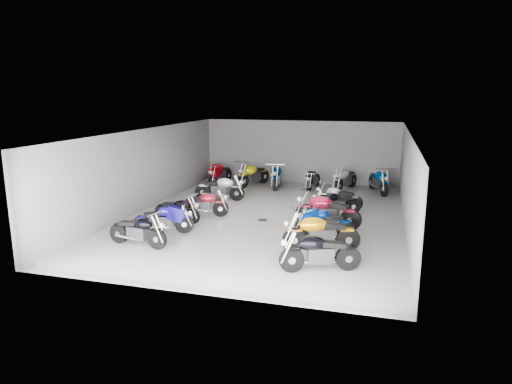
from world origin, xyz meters
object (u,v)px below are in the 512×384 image
motorcycle_back_c (277,176)px  motorcycle_right_f (338,197)px  motorcycle_back_d (313,180)px  motorcycle_back_b (253,175)px  motorcycle_left_c (177,210)px  motorcycle_left_b (164,219)px  motorcycle_back_f (379,181)px  motorcycle_left_a (138,231)px  motorcycle_right_c (324,223)px  motorcycle_right_b (320,233)px  motorcycle_back_a (220,174)px  motorcycle_left_f (220,188)px  drain_grate (263,220)px  motorcycle_back_e (345,179)px  motorcycle_right_a (319,252)px  motorcycle_right_e (335,203)px  motorcycle_left_d (203,204)px  motorcycle_right_d (327,211)px

motorcycle_back_c → motorcycle_right_f: bearing=129.0°
motorcycle_back_d → motorcycle_back_b: bearing=8.4°
motorcycle_back_c → motorcycle_back_d: size_ratio=1.23×
motorcycle_left_c → motorcycle_left_b: bearing=16.9°
motorcycle_right_f → motorcycle_back_f: motorcycle_back_f is taller
motorcycle_left_a → motorcycle_left_c: (-0.00, 2.77, -0.03)m
motorcycle_right_c → motorcycle_back_b: (-4.49, 7.30, 0.10)m
motorcycle_left_c → motorcycle_back_c: 7.22m
motorcycle_back_f → motorcycle_right_b: bearing=60.6°
motorcycle_back_a → motorcycle_back_f: motorcycle_back_f is taller
motorcycle_left_f → motorcycle_right_f: bearing=83.1°
drain_grate → motorcycle_back_e: motorcycle_back_e is taller
motorcycle_right_a → motorcycle_back_e: bearing=-19.7°
motorcycle_left_f → motorcycle_right_e: motorcycle_left_f is taller
motorcycle_left_a → motorcycle_back_e: motorcycle_back_e is taller
motorcycle_left_d → motorcycle_right_d: bearing=75.8°
motorcycle_right_b → motorcycle_back_c: (-3.32, 8.62, 0.01)m
motorcycle_back_e → motorcycle_right_d: bearing=108.3°
motorcycle_back_c → motorcycle_back_d: motorcycle_back_c is taller
motorcycle_right_d → motorcycle_back_e: 6.41m
motorcycle_left_d → motorcycle_right_a: size_ratio=0.96×
motorcycle_right_a → motorcycle_right_e: bearing=-19.1°
drain_grate → motorcycle_left_b: bearing=-138.2°
motorcycle_right_c → motorcycle_back_e: motorcycle_back_e is taller
motorcycle_right_c → motorcycle_left_f: bearing=51.0°
motorcycle_back_b → motorcycle_back_e: motorcycle_back_b is taller
motorcycle_back_b → motorcycle_back_e: 4.54m
motorcycle_right_c → motorcycle_back_d: (-1.47, 7.32, -0.00)m
motorcycle_right_e → motorcycle_back_e: (-0.03, 4.67, 0.09)m
motorcycle_right_c → motorcycle_right_d: (-0.05, 1.11, 0.11)m
motorcycle_right_e → motorcycle_back_b: (-4.56, 4.45, 0.10)m
motorcycle_back_a → motorcycle_back_e: bearing=-169.2°
motorcycle_right_b → motorcycle_right_d: motorcycle_right_d is taller
motorcycle_right_c → motorcycle_right_f: motorcycle_right_f is taller
motorcycle_left_f → motorcycle_right_e: size_ratio=1.20×
drain_grate → motorcycle_right_d: motorcycle_right_d is taller
motorcycle_back_b → motorcycle_back_f: 6.09m
motorcycle_back_b → motorcycle_back_f: (6.09, -0.05, 0.00)m
motorcycle_left_b → motorcycle_right_c: 5.28m
motorcycle_right_a → motorcycle_right_b: size_ratio=0.92×
drain_grate → motorcycle_back_c: size_ratio=0.14×
motorcycle_back_f → motorcycle_back_d: bearing=-20.7°
motorcycle_back_b → motorcycle_back_f: bearing=-157.5°
motorcycle_right_c → motorcycle_left_d: bearing=74.6°
motorcycle_back_c → motorcycle_back_f: 4.83m
motorcycle_right_a → motorcycle_back_b: (-4.76, 10.31, 0.04)m
motorcycle_right_f → motorcycle_back_d: bearing=34.4°
motorcycle_left_b → motorcycle_back_c: 8.53m
motorcycle_right_b → motorcycle_back_f: size_ratio=0.99×
motorcycle_left_b → motorcycle_right_e: size_ratio=1.06×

